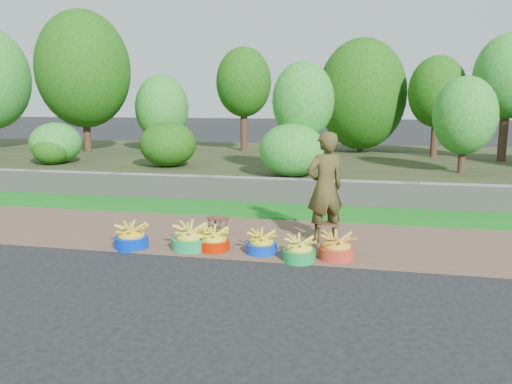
% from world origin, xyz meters
% --- Properties ---
extents(ground_plane, '(120.00, 120.00, 0.00)m').
position_xyz_m(ground_plane, '(0.00, 0.00, 0.00)').
color(ground_plane, black).
rests_on(ground_plane, ground).
extents(dirt_shoulder, '(80.00, 2.50, 0.02)m').
position_xyz_m(dirt_shoulder, '(0.00, 1.25, 0.01)').
color(dirt_shoulder, brown).
rests_on(dirt_shoulder, ground).
extents(grass_verge, '(80.00, 1.50, 0.04)m').
position_xyz_m(grass_verge, '(0.00, 3.25, 0.02)').
color(grass_verge, '#147418').
rests_on(grass_verge, ground).
extents(retaining_wall, '(80.00, 0.35, 0.55)m').
position_xyz_m(retaining_wall, '(0.00, 4.10, 0.28)').
color(retaining_wall, gray).
rests_on(retaining_wall, ground).
extents(earth_bank, '(80.00, 10.00, 0.50)m').
position_xyz_m(earth_bank, '(0.00, 9.00, 0.25)').
color(earth_bank, '#31381C').
rests_on(earth_bank, ground).
extents(vegetation, '(33.18, 8.38, 4.73)m').
position_xyz_m(vegetation, '(-2.00, 8.60, 2.61)').
color(vegetation, '#3E2819').
rests_on(vegetation, earth_bank).
extents(basin_a, '(0.51, 0.51, 0.38)m').
position_xyz_m(basin_a, '(-2.19, 0.23, 0.17)').
color(basin_a, '#002AC2').
rests_on(basin_a, ground).
extents(basin_b, '(0.55, 0.55, 0.41)m').
position_xyz_m(basin_b, '(-1.28, 0.32, 0.18)').
color(basin_b, '#1D934C').
rests_on(basin_b, ground).
extents(basin_c, '(0.47, 0.47, 0.35)m').
position_xyz_m(basin_c, '(-0.92, 0.36, 0.16)').
color(basin_c, '#B61B00').
rests_on(basin_c, ground).
extents(basin_d, '(0.46, 0.46, 0.34)m').
position_xyz_m(basin_d, '(-0.19, 0.36, 0.15)').
color(basin_d, '#0532C9').
rests_on(basin_d, ground).
extents(basin_e, '(0.46, 0.46, 0.35)m').
position_xyz_m(basin_e, '(0.39, 0.15, 0.16)').
color(basin_e, '#168F3B').
rests_on(basin_e, ground).
extents(basin_f, '(0.51, 0.51, 0.38)m').
position_xyz_m(basin_f, '(0.90, 0.32, 0.17)').
color(basin_f, red).
rests_on(basin_f, ground).
extents(stool_left, '(0.38, 0.34, 0.28)m').
position_xyz_m(stool_left, '(-1.13, 1.31, 0.24)').
color(stool_left, '#4F3121').
rests_on(stool_left, dirt_shoulder).
extents(stool_right, '(0.38, 0.31, 0.30)m').
position_xyz_m(stool_right, '(0.71, 1.18, 0.26)').
color(stool_right, '#4F3121').
rests_on(stool_right, dirt_shoulder).
extents(vendor_woman, '(0.76, 0.69, 1.73)m').
position_xyz_m(vendor_woman, '(0.65, 1.18, 0.89)').
color(vendor_woman, black).
rests_on(vendor_woman, dirt_shoulder).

